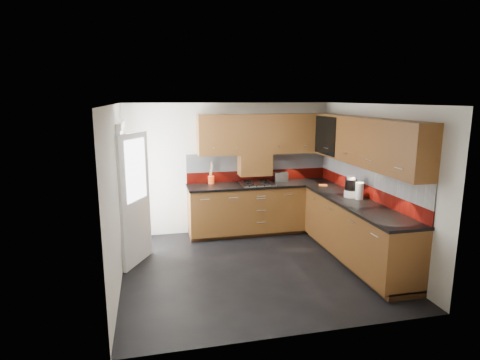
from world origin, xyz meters
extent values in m
cube|color=black|center=(0.00, 0.00, -0.01)|extent=(4.00, 3.80, 0.02)
cube|color=white|center=(0.00, 0.00, 2.45)|extent=(4.00, 3.80, 0.10)
cube|color=silver|center=(0.00, 1.84, 1.20)|extent=(4.00, 0.08, 2.64)
cube|color=silver|center=(0.00, -1.84, 1.20)|extent=(4.00, 0.08, 2.64)
cube|color=silver|center=(-1.94, 0.00, 1.20)|extent=(0.08, 3.80, 2.64)
cube|color=silver|center=(1.94, 0.00, 1.20)|extent=(0.08, 3.80, 2.64)
cube|color=brown|center=(0.55, 1.50, 0.48)|extent=(2.70, 0.60, 0.95)
cube|color=#5A3515|center=(1.60, -0.10, 0.48)|extent=(0.60, 2.60, 0.95)
cube|color=#392110|center=(0.55, 1.53, 0.05)|extent=(2.70, 0.54, 0.10)
cube|color=#392110|center=(1.63, -0.10, 0.05)|extent=(0.54, 2.60, 0.10)
cube|color=black|center=(0.54, 1.49, 0.92)|extent=(2.72, 0.62, 0.04)
cube|color=black|center=(1.59, -0.12, 0.92)|extent=(0.62, 2.60, 0.04)
cube|color=#650E09|center=(0.55, 1.79, 1.04)|extent=(2.70, 0.02, 0.20)
cube|color=#B6BBC0|center=(0.55, 1.79, 1.31)|extent=(2.70, 0.02, 0.34)
cube|color=#650E09|center=(1.89, 0.20, 1.04)|extent=(0.02, 3.20, 0.20)
cube|color=#B6BBC0|center=(1.89, 0.20, 1.31)|extent=(0.02, 3.20, 0.34)
cube|color=brown|center=(0.65, 1.64, 1.84)|extent=(2.50, 0.33, 0.72)
cube|color=#5A3515|center=(1.73, 0.04, 1.84)|extent=(0.33, 2.87, 0.72)
cube|color=silver|center=(0.50, 1.46, 1.63)|extent=(1.80, 0.01, 0.16)
cube|color=silver|center=(1.56, 0.00, 1.63)|extent=(0.01, 2.00, 0.16)
cube|color=brown|center=(0.45, 1.64, 1.28)|extent=(0.60, 0.33, 0.40)
cube|color=black|center=(1.56, 1.07, 1.84)|extent=(0.01, 0.80, 0.66)
cube|color=#FFD18C|center=(1.87, 1.07, 1.84)|extent=(0.01, 0.76, 0.64)
cube|color=black|center=(1.73, 1.07, 1.86)|extent=(0.29, 0.76, 0.01)
cylinder|color=black|center=(1.73, 0.82, 1.96)|extent=(0.07, 0.07, 0.16)
cylinder|color=black|center=(1.73, 0.97, 1.96)|extent=(0.07, 0.07, 0.16)
cylinder|color=white|center=(1.73, 1.12, 1.96)|extent=(0.07, 0.07, 0.16)
cylinder|color=black|center=(1.73, 1.27, 1.96)|extent=(0.07, 0.07, 0.16)
cube|color=white|center=(-1.86, 0.90, 1.02)|extent=(0.06, 0.95, 2.04)
cube|color=white|center=(-1.68, 0.55, 1.00)|extent=(0.42, 0.73, 1.98)
cube|color=white|center=(-1.65, 0.55, 1.45)|extent=(0.28, 0.50, 0.90)
cube|color=silver|center=(0.45, 1.48, 0.95)|extent=(0.60, 0.52, 0.02)
torus|color=black|center=(0.29, 1.36, 0.98)|extent=(0.13, 0.13, 0.02)
torus|color=black|center=(0.61, 1.36, 0.98)|extent=(0.13, 0.13, 0.02)
torus|color=black|center=(0.29, 1.60, 0.98)|extent=(0.13, 0.13, 0.02)
torus|color=black|center=(0.61, 1.60, 0.98)|extent=(0.13, 0.13, 0.02)
cube|color=black|center=(0.45, 1.23, 0.96)|extent=(0.46, 0.04, 0.02)
cylinder|color=#E14715|center=(-0.36, 1.70, 1.01)|extent=(0.11, 0.11, 0.14)
cylinder|color=olive|center=(-0.36, 1.72, 1.19)|extent=(0.06, 0.02, 0.28)
cylinder|color=olive|center=(-0.35, 1.72, 1.18)|extent=(0.05, 0.03, 0.26)
cylinder|color=olive|center=(-0.37, 1.72, 1.19)|extent=(0.06, 0.03, 0.30)
cylinder|color=olive|center=(-0.34, 1.72, 1.17)|extent=(0.04, 0.04, 0.25)
cylinder|color=olive|center=(-0.37, 1.72, 1.18)|extent=(0.04, 0.05, 0.27)
cube|color=silver|center=(0.96, 1.62, 1.03)|extent=(0.26, 0.18, 0.17)
cube|color=black|center=(0.96, 1.62, 1.12)|extent=(0.19, 0.04, 0.01)
cube|color=black|center=(0.96, 1.66, 1.12)|extent=(0.19, 0.04, 0.01)
cylinder|color=white|center=(1.64, 0.21, 1.00)|extent=(0.20, 0.20, 0.11)
cylinder|color=black|center=(1.64, 0.21, 1.14)|extent=(0.19, 0.19, 0.18)
cylinder|color=white|center=(1.64, 0.21, 1.25)|extent=(0.13, 0.13, 0.04)
cylinder|color=white|center=(1.71, 0.06, 1.07)|extent=(0.13, 0.13, 0.26)
cube|color=#DB5D18|center=(1.57, 1.08, 0.95)|extent=(0.19, 0.18, 0.02)
camera|label=1|loc=(-1.45, -5.42, 2.49)|focal=30.00mm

